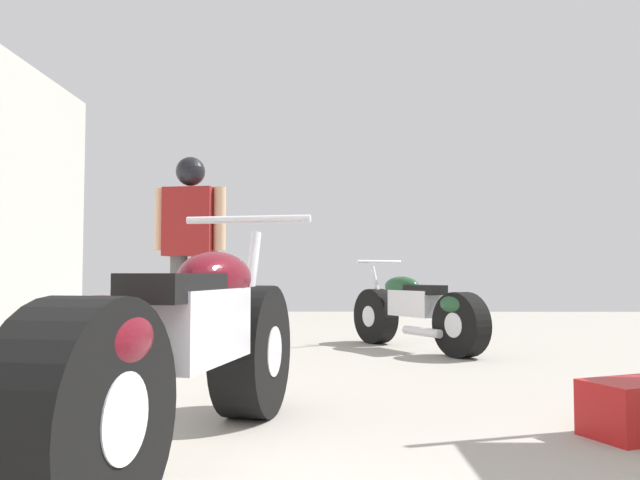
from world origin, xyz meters
TOP-DOWN VIEW (x-y plane):
  - ground_plane at (0.00, 3.22)m, footprint 15.43×15.43m
  - motorcycle_maroon_cruiser at (-0.31, 1.94)m, footprint 0.71×2.04m
  - motorcycle_black_naked at (0.98, 5.29)m, footprint 1.03×1.57m
  - mechanic_in_blue at (-1.11, 5.57)m, footprint 0.71×0.32m
  - red_toolbox at (1.48, 2.32)m, footprint 0.48×0.41m

SIDE VIEW (x-z plane):
  - ground_plane at x=0.00m, z-range 0.00..0.00m
  - red_toolbox at x=1.48m, z-range 0.00..0.23m
  - motorcycle_black_naked at x=0.98m, z-range -0.06..0.75m
  - motorcycle_maroon_cruiser at x=-0.31m, z-range -0.08..0.87m
  - mechanic_in_blue at x=-1.11m, z-range 0.18..1.96m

